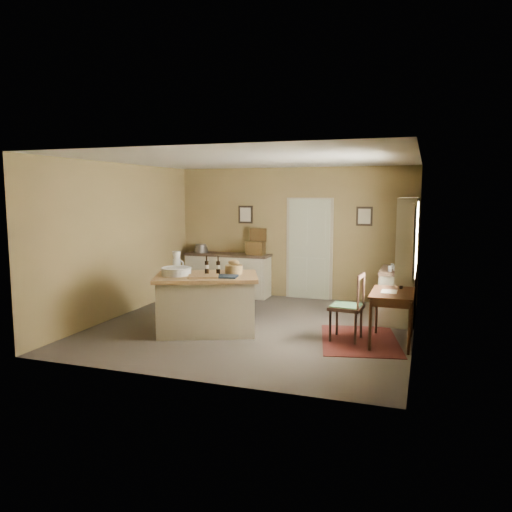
{
  "coord_description": "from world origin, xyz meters",
  "views": [
    {
      "loc": [
        2.62,
        -7.54,
        2.17
      ],
      "look_at": [
        -0.01,
        0.13,
        1.15
      ],
      "focal_mm": 35.0,
      "sensor_mm": 36.0,
      "label": 1
    }
  ],
  "objects_px": {
    "shelving_unit": "(410,257)",
    "writing_desk": "(393,298)",
    "work_island": "(206,302)",
    "sideboard": "(228,273)",
    "right_cabinet": "(397,295)",
    "desk_chair": "(346,307)"
  },
  "relations": [
    {
      "from": "desk_chair",
      "to": "shelving_unit",
      "type": "distance_m",
      "value": 2.28
    },
    {
      "from": "work_island",
      "to": "sideboard",
      "type": "distance_m",
      "value": 2.85
    },
    {
      "from": "sideboard",
      "to": "writing_desk",
      "type": "height_order",
      "value": "sideboard"
    },
    {
      "from": "sideboard",
      "to": "desk_chair",
      "type": "xyz_separation_m",
      "value": [
        2.89,
        -2.48,
        0.01
      ]
    },
    {
      "from": "writing_desk",
      "to": "right_cabinet",
      "type": "bearing_deg",
      "value": 90.01
    },
    {
      "from": "work_island",
      "to": "desk_chair",
      "type": "bearing_deg",
      "value": -14.68
    },
    {
      "from": "shelving_unit",
      "to": "writing_desk",
      "type": "bearing_deg",
      "value": -94.36
    },
    {
      "from": "work_island",
      "to": "right_cabinet",
      "type": "height_order",
      "value": "work_island"
    },
    {
      "from": "sideboard",
      "to": "work_island",
      "type": "bearing_deg",
      "value": -74.86
    },
    {
      "from": "work_island",
      "to": "writing_desk",
      "type": "relative_size",
      "value": 1.87
    },
    {
      "from": "sideboard",
      "to": "writing_desk",
      "type": "bearing_deg",
      "value": -34.58
    },
    {
      "from": "right_cabinet",
      "to": "work_island",
      "type": "bearing_deg",
      "value": -149.41
    },
    {
      "from": "shelving_unit",
      "to": "sideboard",
      "type": "bearing_deg",
      "value": 173.5
    },
    {
      "from": "sideboard",
      "to": "right_cabinet",
      "type": "bearing_deg",
      "value": -17.2
    },
    {
      "from": "writing_desk",
      "to": "sideboard",
      "type": "bearing_deg",
      "value": 145.42
    },
    {
      "from": "right_cabinet",
      "to": "desk_chair",
      "type": "bearing_deg",
      "value": -115.33
    },
    {
      "from": "work_island",
      "to": "right_cabinet",
      "type": "relative_size",
      "value": 1.77
    },
    {
      "from": "sideboard",
      "to": "desk_chair",
      "type": "distance_m",
      "value": 3.81
    },
    {
      "from": "desk_chair",
      "to": "right_cabinet",
      "type": "relative_size",
      "value": 0.95
    },
    {
      "from": "work_island",
      "to": "shelving_unit",
      "type": "distance_m",
      "value": 3.8
    },
    {
      "from": "work_island",
      "to": "sideboard",
      "type": "bearing_deg",
      "value": 83.25
    },
    {
      "from": "work_island",
      "to": "shelving_unit",
      "type": "relative_size",
      "value": 0.89
    }
  ]
}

